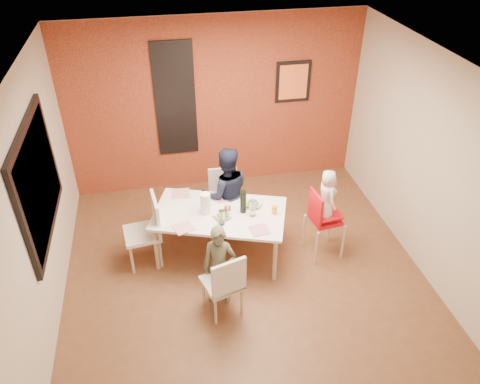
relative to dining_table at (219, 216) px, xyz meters
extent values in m
plane|color=brown|center=(0.25, -0.41, -0.63)|extent=(4.50, 4.50, 0.00)
cube|color=white|center=(0.25, -0.41, 2.07)|extent=(4.50, 4.50, 0.02)
cube|color=beige|center=(0.25, 1.84, 0.72)|extent=(4.50, 0.02, 2.70)
cube|color=beige|center=(0.25, -2.66, 0.72)|extent=(4.50, 0.02, 2.70)
cube|color=beige|center=(-2.00, -0.41, 0.72)|extent=(0.02, 4.50, 2.70)
cube|color=beige|center=(2.50, -0.41, 0.72)|extent=(0.02, 4.50, 2.70)
cube|color=maroon|center=(0.25, 1.82, 0.72)|extent=(4.50, 0.02, 2.70)
cube|color=black|center=(-1.97, -0.21, 0.92)|extent=(0.05, 1.70, 1.30)
cube|color=black|center=(-1.96, -0.21, 0.92)|extent=(0.02, 1.55, 1.15)
cube|color=silver|center=(-0.35, 1.80, 0.87)|extent=(0.55, 0.03, 1.70)
cube|color=black|center=(-0.35, 1.80, 0.87)|extent=(0.60, 0.03, 1.76)
cube|color=black|center=(1.45, 1.80, 1.02)|extent=(0.54, 0.03, 0.64)
cube|color=orange|center=(1.45, 1.78, 1.02)|extent=(0.44, 0.01, 0.54)
cube|color=white|center=(0.00, 0.00, 0.04)|extent=(1.87, 1.41, 0.04)
cylinder|color=tan|center=(-0.84, -0.12, -0.30)|extent=(0.06, 0.06, 0.65)
cylinder|color=tan|center=(-0.59, 0.61, -0.30)|extent=(0.06, 0.06, 0.65)
cylinder|color=tan|center=(0.59, -0.61, -0.30)|extent=(0.06, 0.06, 0.65)
cylinder|color=tan|center=(0.84, 0.12, -0.30)|extent=(0.06, 0.06, 0.65)
cube|color=silver|center=(-0.13, -0.96, -0.21)|extent=(0.51, 0.51, 0.05)
cube|color=silver|center=(-0.08, -1.14, 0.02)|extent=(0.40, 0.15, 0.46)
cylinder|color=tan|center=(-0.02, -0.76, -0.43)|extent=(0.03, 0.03, 0.40)
cylinder|color=tan|center=(0.08, -1.08, -0.43)|extent=(0.03, 0.03, 0.40)
cylinder|color=tan|center=(-0.34, -0.85, -0.43)|extent=(0.03, 0.03, 0.40)
cylinder|color=tan|center=(-0.24, -1.17, -0.43)|extent=(0.03, 0.03, 0.40)
cube|color=silver|center=(0.16, 0.58, -0.21)|extent=(0.42, 0.42, 0.05)
cube|color=silver|center=(0.17, 0.77, 0.02)|extent=(0.41, 0.05, 0.46)
cylinder|color=beige|center=(-0.01, 0.42, -0.43)|extent=(0.03, 0.03, 0.40)
cylinder|color=beige|center=(0.00, 0.76, -0.43)|extent=(0.03, 0.03, 0.40)
cylinder|color=beige|center=(0.32, 0.41, -0.43)|extent=(0.03, 0.03, 0.40)
cylinder|color=beige|center=(0.33, 0.74, -0.43)|extent=(0.03, 0.03, 0.40)
cube|color=silver|center=(-1.00, 0.06, -0.17)|extent=(0.50, 0.50, 0.05)
cube|color=silver|center=(-0.79, 0.08, 0.08)|extent=(0.09, 0.45, 0.51)
cylinder|color=#C2AE90|center=(-1.20, 0.22, -0.41)|extent=(0.04, 0.04, 0.44)
cylinder|color=#C2AE90|center=(-0.84, 0.26, -0.41)|extent=(0.04, 0.04, 0.44)
cylinder|color=#C2AE90|center=(-1.16, -0.15, -0.41)|extent=(0.04, 0.04, 0.44)
cylinder|color=#C2AE90|center=(-0.79, -0.10, -0.41)|extent=(0.04, 0.04, 0.44)
cube|color=red|center=(1.35, -0.23, -0.07)|extent=(0.39, 0.39, 0.05)
cube|color=red|center=(1.19, -0.25, 0.16)|extent=(0.07, 0.35, 0.41)
cube|color=red|center=(1.35, -0.23, 0.02)|extent=(0.39, 0.39, 0.02)
cylinder|color=#BEAC8D|center=(1.57, -0.39, -0.36)|extent=(0.03, 0.03, 0.53)
cylinder|color=#BEAC8D|center=(1.19, -0.44, -0.36)|extent=(0.03, 0.03, 0.53)
cylinder|color=#BEAC8D|center=(1.52, -0.01, -0.36)|extent=(0.03, 0.03, 0.53)
cylinder|color=#BEAC8D|center=(1.14, -0.06, -0.36)|extent=(0.03, 0.03, 0.53)
imported|color=brown|center=(-0.13, -0.80, -0.10)|extent=(0.44, 0.36, 1.06)
imported|color=black|center=(0.16, 0.42, 0.05)|extent=(0.66, 0.52, 1.36)
imported|color=silver|center=(1.33, -0.23, 0.30)|extent=(0.26, 0.37, 0.70)
cube|color=white|center=(-0.48, -0.23, 0.07)|extent=(0.29, 0.29, 0.01)
cube|color=silver|center=(0.13, 0.33, 0.07)|extent=(0.25, 0.25, 0.01)
cube|color=silver|center=(0.42, -0.45, 0.07)|extent=(0.24, 0.24, 0.01)
cube|color=white|center=(-0.44, 0.52, 0.07)|extent=(0.25, 0.25, 0.01)
imported|color=white|center=(0.03, -0.10, 0.09)|extent=(0.28, 0.28, 0.05)
imported|color=white|center=(0.45, 0.08, 0.09)|extent=(0.32, 0.32, 0.06)
cylinder|color=black|center=(0.30, -0.04, 0.21)|extent=(0.08, 0.08, 0.31)
cylinder|color=white|center=(-0.01, -0.24, 0.16)|extent=(0.07, 0.07, 0.21)
cylinder|color=white|center=(0.40, -0.14, 0.17)|extent=(0.08, 0.08, 0.22)
cylinder|color=white|center=(-0.17, 0.03, 0.21)|extent=(0.13, 0.13, 0.29)
cylinder|color=red|center=(0.07, -0.07, 0.13)|extent=(0.03, 0.03, 0.13)
cylinder|color=#327226|center=(0.08, -0.04, 0.12)|extent=(0.03, 0.03, 0.12)
cylinder|color=brown|center=(0.12, -0.05, 0.12)|extent=(0.03, 0.03, 0.12)
cylinder|color=orange|center=(0.68, -0.15, 0.12)|extent=(0.07, 0.07, 0.12)
camera|label=1|loc=(-0.67, -4.74, 3.63)|focal=35.00mm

